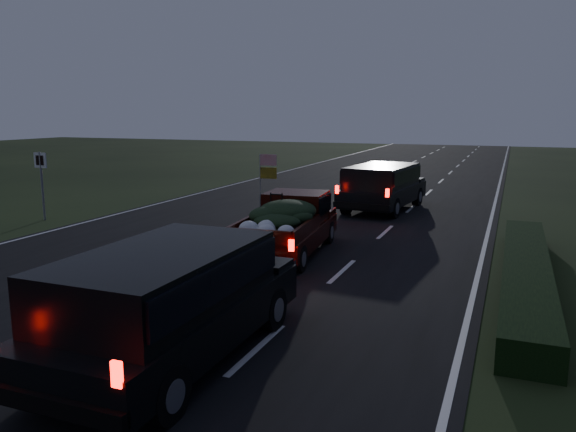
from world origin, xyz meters
The scene contains 7 objects.
ground centered at (0.00, 0.00, 0.00)m, with size 120.00×120.00×0.00m, color black.
road_asphalt centered at (0.00, 0.00, 0.01)m, with size 14.00×120.00×0.02m, color black.
hedge_row centered at (7.80, 3.00, 0.30)m, with size 1.00×10.00×0.60m, color black.
route_sign centered at (-8.50, 5.00, 1.66)m, with size 0.55×0.08×2.50m.
pickup_truck centered at (1.67, 3.70, 0.93)m, with size 2.22×4.86×2.47m.
lead_suv centered at (2.55, 11.70, 1.12)m, with size 2.66×5.35×1.49m.
rear_suv centered at (2.51, -3.43, 1.13)m, with size 2.42×5.22×1.50m.
Camera 1 is at (7.35, -10.47, 3.90)m, focal length 35.00 mm.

